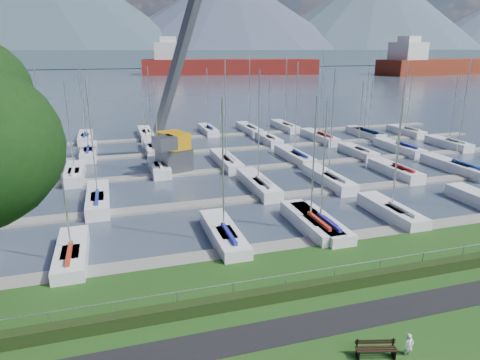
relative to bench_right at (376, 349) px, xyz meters
name	(u,v)px	position (x,y,z in m)	size (l,w,h in m)	color
path	(327,322)	(-0.84, 2.84, -0.41)	(160.00, 2.00, 0.04)	black
water	(123,71)	(-0.84, 265.84, -0.82)	(800.00, 540.00, 0.20)	#3D495A
hedge	(305,289)	(-0.84, 5.44, -0.07)	(80.00, 0.70, 0.70)	black
fence	(303,272)	(-0.84, 5.84, 0.78)	(0.04, 0.04, 80.00)	#9A9EA2
foothill	(119,58)	(-0.84, 335.84, 5.58)	(900.00, 80.00, 12.00)	#485B69
mountains	(121,9)	(6.51, 410.47, 46.26)	(1190.00, 360.00, 115.00)	#3A4155
docks	(204,172)	(-0.84, 31.84, -0.64)	(90.00, 41.60, 0.25)	slate
bench_right	(376,349)	(0.00, 0.00, 0.00)	(1.85, 0.87, 0.85)	black
person	(409,343)	(1.48, -0.30, 0.18)	(0.44, 0.29, 1.21)	silver
crane	(175,120)	(-3.43, 34.56, 4.91)	(7.46, 13.01, 22.35)	#53565A
cargo_ship_mid	(222,67)	(49.18, 216.21, 3.19)	(94.61, 34.54, 21.50)	maroon
cargo_ship_east	(441,66)	(162.83, 183.94, 3.28)	(86.00, 30.59, 21.50)	maroon
sailboat_fleet	(173,120)	(-3.61, 34.79, 4.93)	(76.00, 49.91, 12.96)	navy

